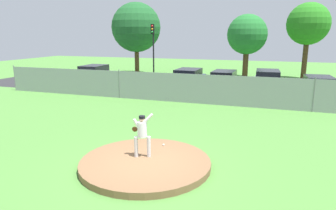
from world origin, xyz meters
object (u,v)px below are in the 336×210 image
object	(u,v)px
parked_car_silver	(94,76)
parked_car_slate	(267,83)
pitcher_youth	(142,132)
parked_car_navy	(188,80)
parked_car_teal	(318,88)
traffic_light_near	(153,43)
parked_car_charcoal	(224,82)
baseball	(163,145)

from	to	relation	value
parked_car_silver	parked_car_slate	xyz separation A→B (m)	(14.34, 0.95, 0.00)
pitcher_youth	parked_car_navy	world-z (taller)	pitcher_youth
parked_car_teal	traffic_light_near	world-z (taller)	traffic_light_near
parked_car_slate	traffic_light_near	bearing A→B (deg)	162.43
parked_car_charcoal	baseball	bearing A→B (deg)	-91.02
parked_car_charcoal	traffic_light_near	bearing A→B (deg)	153.70
pitcher_youth	traffic_light_near	size ratio (longest dim) A/B	0.29
parked_car_slate	traffic_light_near	size ratio (longest dim) A/B	0.89
parked_car_charcoal	parked_car_slate	world-z (taller)	parked_car_slate
pitcher_youth	parked_car_slate	xyz separation A→B (m)	(3.78, 14.75, -0.27)
parked_car_silver	parked_car_slate	size ratio (longest dim) A/B	0.94
parked_car_navy	parked_car_silver	bearing A→B (deg)	-176.77
parked_car_slate	parked_car_teal	bearing A→B (deg)	-16.17
parked_car_charcoal	traffic_light_near	size ratio (longest dim) A/B	0.86
parked_car_slate	parked_car_silver	bearing A→B (deg)	-176.20
parked_car_navy	parked_car_charcoal	bearing A→B (deg)	4.13
pitcher_youth	parked_car_charcoal	xyz separation A→B (m)	(0.57, 14.47, -0.33)
pitcher_youth	parked_car_teal	bearing A→B (deg)	62.49
pitcher_youth	parked_car_slate	size ratio (longest dim) A/B	0.33
parked_car_navy	parked_car_silver	world-z (taller)	parked_car_silver
baseball	parked_car_teal	xyz separation A→B (m)	(6.83, 12.54, 0.51)
pitcher_youth	parked_car_slate	world-z (taller)	pitcher_youth
traffic_light_near	parked_car_navy	bearing A→B (deg)	-40.28
pitcher_youth	parked_car_charcoal	world-z (taller)	pitcher_youth
baseball	parked_car_teal	bearing A→B (deg)	61.41
parked_car_navy	parked_car_slate	size ratio (longest dim) A/B	0.95
baseball	traffic_light_near	size ratio (longest dim) A/B	0.01
pitcher_youth	parked_car_charcoal	distance (m)	14.48
pitcher_youth	parked_car_navy	bearing A→B (deg)	98.86
pitcher_youth	parked_car_teal	size ratio (longest dim) A/B	0.34
baseball	parked_car_charcoal	size ratio (longest dim) A/B	0.02
parked_car_silver	parked_car_charcoal	world-z (taller)	parked_car_silver
pitcher_youth	parked_car_teal	distance (m)	15.52
pitcher_youth	parked_car_navy	distance (m)	14.44
parked_car_navy	traffic_light_near	world-z (taller)	traffic_light_near
baseball	parked_car_slate	world-z (taller)	parked_car_slate
parked_car_silver	traffic_light_near	world-z (taller)	traffic_light_near
parked_car_navy	traffic_light_near	size ratio (longest dim) A/B	0.84
parked_car_slate	parked_car_charcoal	bearing A→B (deg)	-175.02
parked_car_navy	parked_car_slate	distance (m)	6.02
pitcher_youth	parked_car_teal	world-z (taller)	pitcher_youth
parked_car_slate	baseball	bearing A→B (deg)	-104.28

